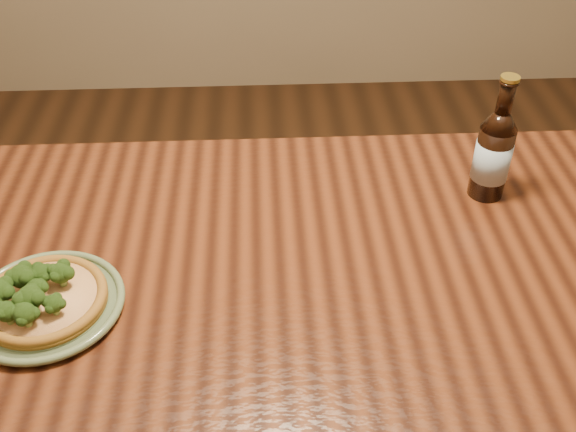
{
  "coord_description": "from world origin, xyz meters",
  "views": [
    {
      "loc": [
        -0.01,
        -0.77,
        1.58
      ],
      "look_at": [
        0.04,
        0.17,
        0.82
      ],
      "focal_mm": 42.0,
      "sensor_mm": 36.0,
      "label": 1
    }
  ],
  "objects_px": {
    "plate": "(46,305)",
    "pizza": "(41,298)",
    "beer_bottle": "(493,153)",
    "table": "(270,309)"
  },
  "relations": [
    {
      "from": "table",
      "to": "beer_bottle",
      "type": "relative_size",
      "value": 6.06
    },
    {
      "from": "table",
      "to": "pizza",
      "type": "height_order",
      "value": "pizza"
    },
    {
      "from": "plate",
      "to": "beer_bottle",
      "type": "distance_m",
      "value": 0.88
    },
    {
      "from": "pizza",
      "to": "beer_bottle",
      "type": "xyz_separation_m",
      "value": [
        0.83,
        0.29,
        0.07
      ]
    },
    {
      "from": "plate",
      "to": "table",
      "type": "bearing_deg",
      "value": 10.52
    },
    {
      "from": "plate",
      "to": "pizza",
      "type": "distance_m",
      "value": 0.02
    },
    {
      "from": "plate",
      "to": "pizza",
      "type": "xyz_separation_m",
      "value": [
        -0.0,
        -0.0,
        0.02
      ]
    },
    {
      "from": "table",
      "to": "pizza",
      "type": "xyz_separation_m",
      "value": [
        -0.38,
        -0.07,
        0.12
      ]
    },
    {
      "from": "plate",
      "to": "pizza",
      "type": "height_order",
      "value": "pizza"
    },
    {
      "from": "plate",
      "to": "beer_bottle",
      "type": "relative_size",
      "value": 0.99
    }
  ]
}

